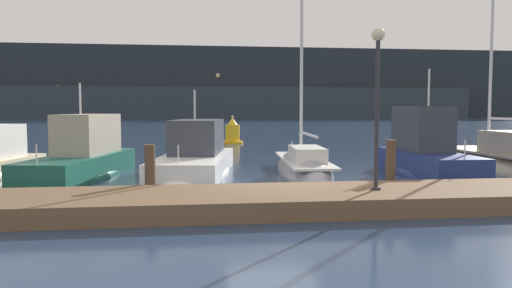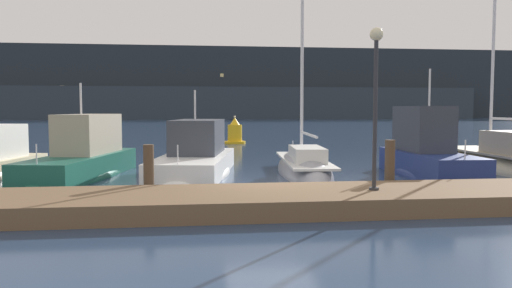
% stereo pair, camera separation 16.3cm
% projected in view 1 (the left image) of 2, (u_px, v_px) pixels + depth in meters
% --- Properties ---
extents(ground_plane, '(400.00, 400.00, 0.00)m').
position_uv_depth(ground_plane, '(272.00, 195.00, 13.96)').
color(ground_plane, navy).
extents(dock, '(27.67, 2.80, 0.45)m').
position_uv_depth(dock, '(285.00, 200.00, 11.95)').
color(dock, brown).
rests_on(dock, ground).
extents(mooring_pile_1, '(0.28, 0.28, 1.48)m').
position_uv_depth(mooring_pile_1, '(150.00, 173.00, 13.11)').
color(mooring_pile_1, '#4C3D2D').
rests_on(mooring_pile_1, ground).
extents(mooring_pile_2, '(0.28, 0.28, 1.55)m').
position_uv_depth(mooring_pile_2, '(390.00, 167.00, 13.97)').
color(mooring_pile_2, '#4C3D2D').
rests_on(mooring_pile_2, ground).
extents(motorboat_berth_2, '(3.42, 7.34, 3.84)m').
position_uv_depth(motorboat_berth_2, '(82.00, 165.00, 17.57)').
color(motorboat_berth_2, '#195647').
rests_on(motorboat_berth_2, ground).
extents(motorboat_berth_3, '(3.68, 7.69, 3.64)m').
position_uv_depth(motorboat_berth_3, '(195.00, 164.00, 18.43)').
color(motorboat_berth_3, white).
rests_on(motorboat_berth_3, ground).
extents(sailboat_berth_4, '(2.38, 7.54, 10.60)m').
position_uv_depth(sailboat_berth_4, '(303.00, 171.00, 18.63)').
color(sailboat_berth_4, gray).
rests_on(sailboat_berth_4, ground).
extents(motorboat_berth_5, '(2.19, 6.03, 4.50)m').
position_uv_depth(motorboat_berth_5, '(427.00, 163.00, 17.95)').
color(motorboat_berth_5, navy).
rests_on(motorboat_berth_5, ground).
extents(sailboat_berth_6, '(2.39, 8.01, 10.32)m').
position_uv_depth(sailboat_berth_6, '(498.00, 166.00, 19.83)').
color(sailboat_berth_6, beige).
rests_on(sailboat_berth_6, ground).
extents(channel_buoy, '(1.48, 1.48, 1.93)m').
position_uv_depth(channel_buoy, '(232.00, 133.00, 34.57)').
color(channel_buoy, gold).
rests_on(channel_buoy, ground).
extents(dock_lamppost, '(0.32, 0.32, 3.90)m').
position_uv_depth(dock_lamppost, '(377.00, 82.00, 11.95)').
color(dock_lamppost, '#2D2D33').
rests_on(dock_lamppost, dock).
extents(hillside_backdrop, '(240.00, 23.00, 16.99)m').
position_uv_depth(hillside_backdrop, '(194.00, 87.00, 122.46)').
color(hillside_backdrop, '#232B33').
rests_on(hillside_backdrop, ground).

